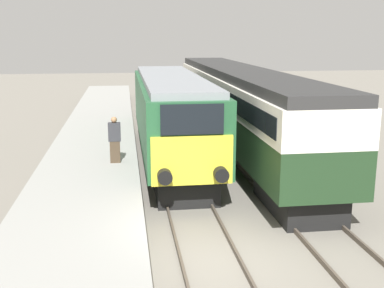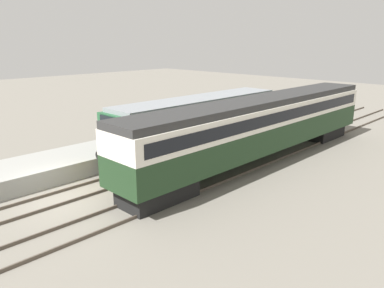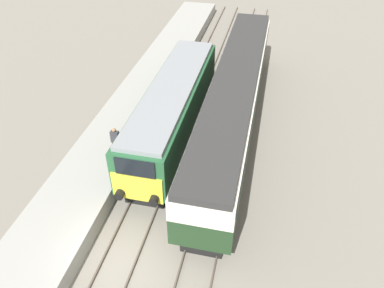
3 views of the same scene
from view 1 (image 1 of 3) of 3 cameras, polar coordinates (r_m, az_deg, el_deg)
The scene contains 7 objects.
ground_plane at distance 12.24m, azimuth 2.08°, elevation -13.64°, with size 120.00×120.00×0.00m, color slate.
platform_left at distance 19.48m, azimuth -11.72°, elevation -2.23°, with size 3.50×50.00×0.95m.
rails_near_track at distance 16.79m, azimuth -0.92°, elevation -5.86°, with size 1.51×60.00×0.14m.
rails_far_track at distance 17.52m, azimuth 10.24°, elevation -5.27°, with size 1.50×60.00×0.14m.
locomotive at distance 20.65m, azimuth -2.49°, elevation 3.47°, with size 2.70×13.33×3.76m.
passenger_carriage at distance 22.97m, azimuth 5.55°, elevation 5.14°, with size 2.75×20.81×3.91m.
person_on_platform at distance 17.39m, azimuth -9.15°, elevation 0.48°, with size 0.44×0.26×1.67m.
Camera 1 is at (-1.96, -10.78, 5.47)m, focal length 45.00 mm.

